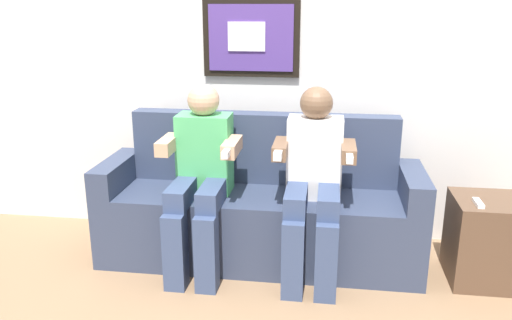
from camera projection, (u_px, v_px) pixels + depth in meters
ground_plane at (252, 281)px, 3.04m from camera, size 5.68×5.68×0.00m
back_wall_assembly at (269, 45)px, 3.38m from camera, size 4.37×0.10×2.60m
couch at (260, 211)px, 3.25m from camera, size 1.97×0.58×0.90m
person_on_left at (201, 173)px, 3.06m from camera, size 0.46×0.56×1.11m
person_on_right at (313, 178)px, 2.97m from camera, size 0.46×0.56×1.11m
side_table_right at (486, 240)px, 2.99m from camera, size 0.40×0.40×0.50m
spare_remote_on_table at (478, 203)px, 2.85m from camera, size 0.04×0.13×0.02m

